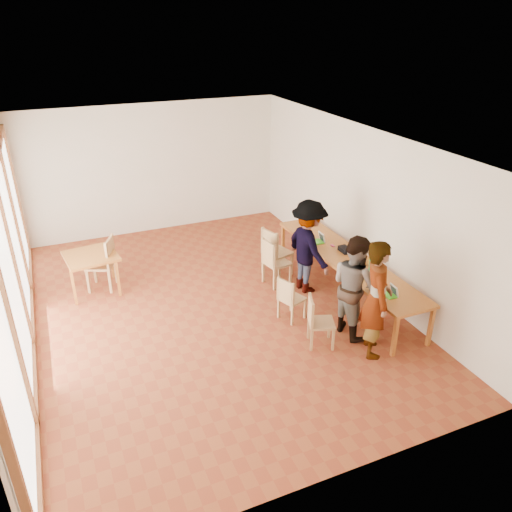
% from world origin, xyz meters
% --- Properties ---
extents(ground, '(8.00, 8.00, 0.00)m').
position_xyz_m(ground, '(0.00, 0.00, 0.00)').
color(ground, brown).
rests_on(ground, ground).
extents(wall_back, '(6.00, 0.10, 3.00)m').
position_xyz_m(wall_back, '(0.00, 4.00, 1.50)').
color(wall_back, '#EFE3CF').
rests_on(wall_back, ground).
extents(wall_front, '(6.00, 0.10, 3.00)m').
position_xyz_m(wall_front, '(0.00, -4.00, 1.50)').
color(wall_front, '#EFE3CF').
rests_on(wall_front, ground).
extents(wall_right, '(0.10, 8.00, 3.00)m').
position_xyz_m(wall_right, '(3.00, 0.00, 1.50)').
color(wall_right, '#EFE3CF').
rests_on(wall_right, ground).
extents(window_wall, '(0.10, 8.00, 3.00)m').
position_xyz_m(window_wall, '(-2.96, 0.00, 1.50)').
color(window_wall, white).
rests_on(window_wall, ground).
extents(ceiling, '(6.00, 8.00, 0.04)m').
position_xyz_m(ceiling, '(0.00, 0.00, 3.02)').
color(ceiling, white).
rests_on(ceiling, wall_back).
extents(communal_table, '(0.80, 4.00, 0.75)m').
position_xyz_m(communal_table, '(2.50, -0.48, 0.70)').
color(communal_table, '#B06127').
rests_on(communal_table, ground).
extents(side_table, '(0.90, 0.90, 0.75)m').
position_xyz_m(side_table, '(-1.79, 1.47, 0.67)').
color(side_table, '#B06127').
rests_on(side_table, ground).
extents(chair_near, '(0.51, 0.51, 0.45)m').
position_xyz_m(chair_near, '(1.20, -1.68, 0.52)').
color(chair_near, tan).
rests_on(chair_near, ground).
extents(chair_mid, '(0.48, 0.48, 0.43)m').
position_xyz_m(chair_mid, '(1.13, -0.88, 0.49)').
color(chair_mid, tan).
rests_on(chair_mid, ground).
extents(chair_far, '(0.51, 0.51, 0.50)m').
position_xyz_m(chair_far, '(1.40, 0.35, 0.58)').
color(chair_far, tan).
rests_on(chair_far, ground).
extents(chair_empty, '(0.58, 0.58, 0.54)m').
position_xyz_m(chair_empty, '(1.57, 0.68, 0.62)').
color(chair_empty, tan).
rests_on(chair_empty, ground).
extents(chair_spare, '(0.63, 0.63, 0.55)m').
position_xyz_m(chair_spare, '(-1.54, 1.48, 0.63)').
color(chair_spare, tan).
rests_on(chair_spare, ground).
extents(person_near, '(0.68, 0.81, 1.88)m').
position_xyz_m(person_near, '(1.92, -2.18, 0.94)').
color(person_near, gray).
rests_on(person_near, ground).
extents(person_mid, '(0.71, 0.88, 1.72)m').
position_xyz_m(person_mid, '(1.93, -1.59, 0.86)').
color(person_mid, gray).
rests_on(person_mid, ground).
extents(person_far, '(0.76, 1.20, 1.79)m').
position_xyz_m(person_far, '(1.92, -0.06, 0.89)').
color(person_far, gray).
rests_on(person_far, ground).
extents(laptop_near, '(0.20, 0.22, 0.18)m').
position_xyz_m(laptop_near, '(2.41, -1.92, 0.80)').
color(laptop_near, '#4CD424').
rests_on(laptop_near, communal_table).
extents(laptop_mid, '(0.27, 0.29, 0.20)m').
position_xyz_m(laptop_mid, '(2.54, -0.82, 0.81)').
color(laptop_mid, '#4CD424').
rests_on(laptop_mid, communal_table).
extents(laptop_far, '(0.20, 0.23, 0.19)m').
position_xyz_m(laptop_far, '(2.39, 0.32, 0.80)').
color(laptop_far, '#4CD424').
rests_on(laptop_far, communal_table).
extents(yellow_mug, '(0.17, 0.17, 0.11)m').
position_xyz_m(yellow_mug, '(2.73, -0.88, 0.80)').
color(yellow_mug, orange).
rests_on(yellow_mug, communal_table).
extents(green_bottle, '(0.07, 0.07, 0.28)m').
position_xyz_m(green_bottle, '(2.53, -1.16, 0.89)').
color(green_bottle, '#15713D').
rests_on(green_bottle, communal_table).
extents(clear_glass, '(0.07, 0.07, 0.09)m').
position_xyz_m(clear_glass, '(2.28, 0.42, 0.80)').
color(clear_glass, silver).
rests_on(clear_glass, communal_table).
extents(condiment_cup, '(0.08, 0.08, 0.06)m').
position_xyz_m(condiment_cup, '(2.16, -2.05, 0.78)').
color(condiment_cup, white).
rests_on(condiment_cup, communal_table).
extents(pink_phone, '(0.05, 0.10, 0.01)m').
position_xyz_m(pink_phone, '(2.52, 0.06, 0.76)').
color(pink_phone, '#CD3363').
rests_on(pink_phone, communal_table).
extents(black_pouch, '(0.16, 0.26, 0.09)m').
position_xyz_m(black_pouch, '(2.60, -0.26, 0.80)').
color(black_pouch, black).
rests_on(black_pouch, communal_table).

